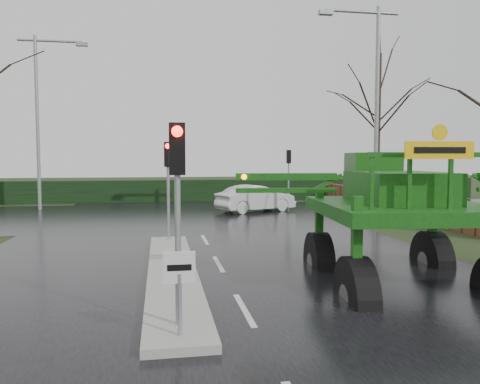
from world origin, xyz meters
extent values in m
plane|color=black|center=(0.00, 0.00, 0.00)|extent=(140.00, 140.00, 0.00)
cube|color=black|center=(0.00, 10.00, 0.00)|extent=(14.00, 80.00, 0.02)
cube|color=black|center=(0.00, 16.00, 0.01)|extent=(80.00, 12.00, 0.02)
cube|color=gray|center=(-1.30, 3.00, 0.09)|extent=(1.20, 10.00, 0.16)
cube|color=black|center=(0.00, 24.00, 0.75)|extent=(44.00, 0.90, 1.50)
cube|color=#592D1E|center=(10.50, 16.00, 0.60)|extent=(0.40, 20.00, 1.20)
cylinder|color=gray|center=(-1.30, -1.50, 0.65)|extent=(0.07, 0.07, 1.00)
cube|color=silver|center=(-1.30, -1.50, 1.25)|extent=(0.50, 0.04, 0.50)
cube|color=black|center=(-1.30, -1.52, 1.25)|extent=(0.38, 0.01, 0.10)
cylinder|color=gray|center=(-1.30, -1.00, 1.75)|extent=(0.10, 0.10, 3.50)
cube|color=black|center=(-1.30, -1.00, 3.10)|extent=(0.26, 0.22, 0.85)
sphere|color=#FF0C07|center=(-1.30, -1.13, 3.38)|extent=(0.18, 0.18, 0.18)
cylinder|color=gray|center=(-1.30, 7.50, 1.75)|extent=(0.10, 0.10, 3.50)
cube|color=black|center=(-1.30, 7.50, 3.10)|extent=(0.26, 0.22, 0.85)
sphere|color=#FF0C07|center=(-1.30, 7.37, 3.38)|extent=(0.18, 0.18, 0.18)
cylinder|color=gray|center=(6.50, 20.00, 1.75)|extent=(0.10, 0.10, 3.50)
cube|color=black|center=(6.50, 20.00, 3.10)|extent=(0.26, 0.22, 0.85)
sphere|color=#FF0C07|center=(6.50, 20.13, 3.38)|extent=(0.18, 0.18, 0.18)
cylinder|color=gray|center=(8.50, 12.00, 5.00)|extent=(0.20, 0.20, 10.00)
cylinder|color=gray|center=(7.70, 12.00, 9.70)|extent=(3.52, 0.14, 0.14)
cube|color=gray|center=(5.94, 12.00, 9.58)|extent=(0.65, 0.30, 0.20)
cylinder|color=gray|center=(-8.50, 20.00, 5.00)|extent=(0.20, 0.20, 10.00)
cylinder|color=gray|center=(-7.70, 20.00, 9.70)|extent=(3.52, 0.14, 0.14)
cube|color=gray|center=(-5.94, 20.00, 9.58)|extent=(0.65, 0.30, 0.20)
cylinder|color=black|center=(13.00, 21.00, 5.00)|extent=(0.32, 0.32, 10.00)
cone|color=black|center=(13.00, 21.00, 10.80)|extent=(0.24, 0.24, 2.50)
cylinder|color=black|center=(0.98, 2.12, 0.90)|extent=(0.67, 1.85, 1.81)
cylinder|color=#595B56|center=(0.98, 2.12, 0.90)|extent=(0.59, 0.68, 0.63)
cube|color=#0D440C|center=(0.98, 2.12, 2.03)|extent=(0.22, 0.22, 2.08)
cylinder|color=black|center=(4.22, 1.80, 0.90)|extent=(0.67, 1.85, 1.81)
cylinder|color=#595B56|center=(4.22, 1.80, 0.90)|extent=(0.59, 0.68, 0.63)
cube|color=#0D440C|center=(4.22, 1.80, 2.03)|extent=(0.22, 0.22, 2.08)
cylinder|color=black|center=(0.66, -1.12, 0.90)|extent=(0.67, 1.85, 1.81)
cylinder|color=#595B56|center=(0.66, -1.12, 0.90)|extent=(0.59, 0.68, 0.63)
cube|color=#0D440C|center=(0.66, -1.12, 2.03)|extent=(0.22, 0.22, 2.08)
cylinder|color=black|center=(3.90, -1.44, 0.90)|extent=(0.67, 1.85, 1.81)
cylinder|color=#595B56|center=(3.90, -1.44, 0.90)|extent=(0.59, 0.68, 0.63)
cube|color=#0D440C|center=(3.90, -1.44, 2.03)|extent=(0.22, 0.22, 2.08)
cube|color=#0D440C|center=(2.44, 0.34, 2.62)|extent=(4.21, 4.69, 0.32)
cube|color=#0D440C|center=(2.46, 0.52, 3.12)|extent=(2.25, 2.90, 0.81)
cube|color=#164A11|center=(2.64, 2.32, 3.44)|extent=(1.46, 1.21, 1.18)
cube|color=#0D440C|center=(2.30, -1.10, 3.93)|extent=(2.71, 0.38, 0.11)
cube|color=#0D440C|center=(-0.47, 0.27, 3.44)|extent=(2.36, 0.39, 0.16)
sphere|color=orange|center=(-1.47, 0.27, 3.44)|extent=(0.13, 0.13, 0.13)
cube|color=yellow|center=(2.26, -1.46, 4.02)|extent=(1.44, 0.20, 0.36)
cube|color=black|center=(2.26, -1.46, 4.02)|extent=(1.08, 0.12, 0.13)
cylinder|color=yellow|center=(2.26, -1.46, 4.39)|extent=(0.33, 0.07, 0.33)
imported|color=silver|center=(3.69, 16.67, 0.00)|extent=(4.76, 3.19, 1.48)
camera|label=1|loc=(-1.59, -8.74, 2.93)|focal=35.00mm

